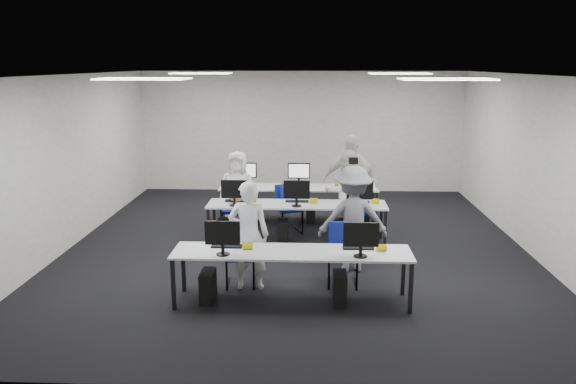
{
  "coord_description": "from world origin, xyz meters",
  "views": [
    {
      "loc": [
        0.24,
        -9.54,
        3.19
      ],
      "look_at": [
        -0.15,
        -0.05,
        1.0
      ],
      "focal_mm": 35.0,
      "sensor_mm": 36.0,
      "label": 1
    }
  ],
  "objects_px": {
    "student_3": "(350,183)",
    "student_0": "(249,235)",
    "chair_0": "(241,266)",
    "chair_5": "(239,214)",
    "photographer": "(353,219)",
    "chair_1": "(342,266)",
    "chair_2": "(235,219)",
    "desk_mid": "(297,206)",
    "student_1": "(344,191)",
    "chair_3": "(289,218)",
    "student_2": "(238,191)",
    "chair_4": "(361,220)",
    "chair_7": "(354,216)",
    "desk_front": "(292,255)",
    "chair_6": "(292,215)"
  },
  "relations": [
    {
      "from": "chair_1",
      "to": "chair_7",
      "type": "distance_m",
      "value": 2.79
    },
    {
      "from": "chair_4",
      "to": "chair_7",
      "type": "height_order",
      "value": "chair_7"
    },
    {
      "from": "chair_4",
      "to": "student_2",
      "type": "distance_m",
      "value": 2.45
    },
    {
      "from": "desk_mid",
      "to": "student_3",
      "type": "height_order",
      "value": "student_3"
    },
    {
      "from": "chair_1",
      "to": "chair_4",
      "type": "distance_m",
      "value": 2.6
    },
    {
      "from": "chair_6",
      "to": "chair_7",
      "type": "relative_size",
      "value": 0.98
    },
    {
      "from": "chair_3",
      "to": "chair_4",
      "type": "xyz_separation_m",
      "value": [
        1.39,
        -0.02,
        -0.03
      ]
    },
    {
      "from": "desk_mid",
      "to": "chair_0",
      "type": "relative_size",
      "value": 3.69
    },
    {
      "from": "student_1",
      "to": "student_3",
      "type": "height_order",
      "value": "student_3"
    },
    {
      "from": "chair_4",
      "to": "student_2",
      "type": "height_order",
      "value": "student_2"
    },
    {
      "from": "student_2",
      "to": "desk_mid",
      "type": "bearing_deg",
      "value": -29.09
    },
    {
      "from": "desk_mid",
      "to": "chair_1",
      "type": "height_order",
      "value": "chair_1"
    },
    {
      "from": "chair_7",
      "to": "student_2",
      "type": "xyz_separation_m",
      "value": [
        -2.25,
        -0.04,
        0.48
      ]
    },
    {
      "from": "chair_2",
      "to": "chair_7",
      "type": "height_order",
      "value": "chair_7"
    },
    {
      "from": "chair_7",
      "to": "chair_2",
      "type": "bearing_deg",
      "value": -173.64
    },
    {
      "from": "chair_5",
      "to": "student_1",
      "type": "distance_m",
      "value": 2.15
    },
    {
      "from": "chair_0",
      "to": "chair_5",
      "type": "distance_m",
      "value": 2.95
    },
    {
      "from": "chair_0",
      "to": "chair_2",
      "type": "distance_m",
      "value": 2.57
    },
    {
      "from": "chair_2",
      "to": "student_0",
      "type": "height_order",
      "value": "student_0"
    },
    {
      "from": "chair_2",
      "to": "chair_3",
      "type": "bearing_deg",
      "value": 9.0
    },
    {
      "from": "chair_3",
      "to": "photographer",
      "type": "relative_size",
      "value": 0.54
    },
    {
      "from": "chair_7",
      "to": "student_2",
      "type": "distance_m",
      "value": 2.31
    },
    {
      "from": "student_3",
      "to": "student_0",
      "type": "bearing_deg",
      "value": -98.61
    },
    {
      "from": "chair_3",
      "to": "student_2",
      "type": "bearing_deg",
      "value": 150.2
    },
    {
      "from": "student_2",
      "to": "chair_7",
      "type": "bearing_deg",
      "value": 6.54
    },
    {
      "from": "desk_mid",
      "to": "student_1",
      "type": "xyz_separation_m",
      "value": [
        0.89,
        0.7,
        0.13
      ]
    },
    {
      "from": "student_2",
      "to": "chair_3",
      "type": "bearing_deg",
      "value": -2.96
    },
    {
      "from": "chair_6",
      "to": "student_3",
      "type": "distance_m",
      "value": 1.29
    },
    {
      "from": "chair_7",
      "to": "student_1",
      "type": "bearing_deg",
      "value": -144.61
    },
    {
      "from": "chair_4",
      "to": "chair_1",
      "type": "bearing_deg",
      "value": -106.35
    },
    {
      "from": "desk_front",
      "to": "chair_6",
      "type": "relative_size",
      "value": 3.56
    },
    {
      "from": "chair_0",
      "to": "student_0",
      "type": "bearing_deg",
      "value": -47.22
    },
    {
      "from": "chair_0",
      "to": "student_2",
      "type": "bearing_deg",
      "value": 94.31
    },
    {
      "from": "desk_front",
      "to": "desk_mid",
      "type": "relative_size",
      "value": 1.0
    },
    {
      "from": "chair_6",
      "to": "student_2",
      "type": "distance_m",
      "value": 1.16
    },
    {
      "from": "chair_2",
      "to": "photographer",
      "type": "xyz_separation_m",
      "value": [
        2.1,
        -1.87,
        0.55
      ]
    },
    {
      "from": "student_1",
      "to": "student_2",
      "type": "distance_m",
      "value": 2.06
    },
    {
      "from": "student_1",
      "to": "photographer",
      "type": "height_order",
      "value": "photographer"
    },
    {
      "from": "photographer",
      "to": "chair_6",
      "type": "bearing_deg",
      "value": -66.97
    },
    {
      "from": "chair_1",
      "to": "student_1",
      "type": "bearing_deg",
      "value": 87.65
    },
    {
      "from": "chair_0",
      "to": "desk_mid",
      "type": "bearing_deg",
      "value": 65.18
    },
    {
      "from": "chair_1",
      "to": "chair_7",
      "type": "bearing_deg",
      "value": 83.76
    },
    {
      "from": "chair_1",
      "to": "chair_2",
      "type": "bearing_deg",
      "value": 129.23
    },
    {
      "from": "student_1",
      "to": "chair_7",
      "type": "bearing_deg",
      "value": -158.04
    },
    {
      "from": "chair_1",
      "to": "student_2",
      "type": "height_order",
      "value": "student_2"
    },
    {
      "from": "chair_5",
      "to": "student_2",
      "type": "xyz_separation_m",
      "value": [
        0.01,
        -0.11,
        0.5
      ]
    },
    {
      "from": "photographer",
      "to": "chair_1",
      "type": "bearing_deg",
      "value": 70.55
    },
    {
      "from": "chair_1",
      "to": "chair_4",
      "type": "xyz_separation_m",
      "value": [
        0.5,
        2.56,
        -0.03
      ]
    },
    {
      "from": "chair_5",
      "to": "photographer",
      "type": "bearing_deg",
      "value": -39.71
    },
    {
      "from": "desk_front",
      "to": "chair_5",
      "type": "bearing_deg",
      "value": 108.5
    }
  ]
}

